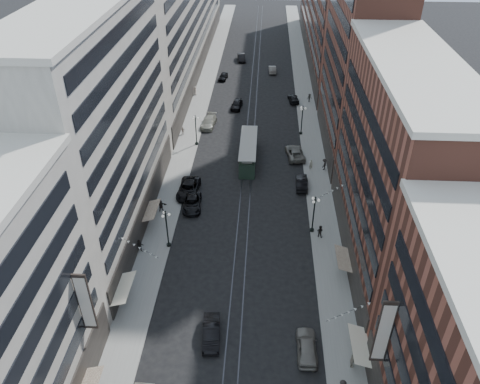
% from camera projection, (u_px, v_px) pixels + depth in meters
% --- Properties ---
extents(ground, '(220.00, 220.00, 0.00)m').
position_uv_depth(ground, '(250.00, 133.00, 85.54)').
color(ground, black).
rests_on(ground, ground).
extents(sidewalk_west, '(4.00, 180.00, 0.15)m').
position_uv_depth(sidewalk_west, '(198.00, 109.00, 94.25)').
color(sidewalk_west, gray).
rests_on(sidewalk_west, ground).
extents(sidewalk_east, '(4.00, 180.00, 0.15)m').
position_uv_depth(sidewalk_east, '(307.00, 111.00, 93.24)').
color(sidewalk_east, gray).
rests_on(sidewalk_east, ground).
extents(rail_west, '(0.12, 180.00, 0.02)m').
position_uv_depth(rail_west, '(249.00, 110.00, 93.82)').
color(rail_west, '#2D2D33').
rests_on(rail_west, ground).
extents(rail_east, '(0.12, 180.00, 0.02)m').
position_uv_depth(rail_east, '(256.00, 110.00, 93.75)').
color(rail_east, '#2D2D33').
rests_on(rail_east, ground).
extents(building_west_mid, '(8.00, 36.00, 28.00)m').
position_uv_depth(building_west_mid, '(102.00, 128.00, 56.16)').
color(building_west_mid, '#ACA598').
rests_on(building_west_mid, ground).
extents(building_west_far, '(8.00, 90.00, 26.00)m').
position_uv_depth(building_west_far, '(184.00, 10.00, 108.67)').
color(building_west_far, '#ACA598').
rests_on(building_west_far, ground).
extents(building_east_mid, '(8.00, 30.00, 24.00)m').
position_uv_depth(building_east_mid, '(395.00, 173.00, 51.62)').
color(building_east_mid, brown).
rests_on(building_east_mid, ground).
extents(building_east_tower, '(8.00, 26.00, 42.00)m').
position_uv_depth(building_east_tower, '(365.00, 22.00, 69.63)').
color(building_east_tower, brown).
rests_on(building_east_tower, ground).
extents(building_east_far, '(8.00, 72.00, 24.00)m').
position_uv_depth(building_east_far, '(327.00, 8.00, 115.10)').
color(building_east_far, brown).
rests_on(building_east_far, ground).
extents(lamppost_sw_far, '(1.03, 1.14, 5.52)m').
position_uv_depth(lamppost_sw_far, '(167.00, 228.00, 57.83)').
color(lamppost_sw_far, black).
rests_on(lamppost_sw_far, sidewalk_west).
extents(lamppost_sw_mid, '(1.03, 1.14, 5.52)m').
position_uv_depth(lamppost_sw_mid, '(196.00, 129.00, 80.10)').
color(lamppost_sw_mid, black).
rests_on(lamppost_sw_mid, sidewalk_west).
extents(lamppost_se_far, '(1.03, 1.14, 5.52)m').
position_uv_depth(lamppost_se_far, '(314.00, 213.00, 60.29)').
color(lamppost_se_far, black).
rests_on(lamppost_se_far, sidewalk_east).
extents(lamppost_se_mid, '(1.03, 1.14, 5.52)m').
position_uv_depth(lamppost_se_mid, '(302.00, 119.00, 83.38)').
color(lamppost_se_mid, black).
rests_on(lamppost_se_mid, sidewalk_east).
extents(streetcar, '(2.68, 12.11, 3.35)m').
position_uv_depth(streetcar, '(248.00, 152.00, 76.65)').
color(streetcar, '#1F3125').
rests_on(streetcar, ground).
extents(car_2, '(2.95, 5.63, 1.51)m').
position_uv_depth(car_2, '(192.00, 203.00, 66.14)').
color(car_2, black).
rests_on(car_2, ground).
extents(car_4, '(2.01, 4.94, 1.68)m').
position_uv_depth(car_4, '(307.00, 347.00, 45.99)').
color(car_4, slate).
rests_on(car_4, ground).
extents(car_5, '(2.07, 4.98, 1.60)m').
position_uv_depth(car_5, '(211.00, 333.00, 47.42)').
color(car_5, black).
rests_on(car_5, ground).
extents(pedestrian_2, '(1.01, 0.76, 1.85)m').
position_uv_depth(pedestrian_2, '(140.00, 246.00, 58.02)').
color(pedestrian_2, black).
rests_on(pedestrian_2, sidewalk_west).
extents(pedestrian_4, '(0.63, 1.09, 1.76)m').
position_uv_depth(pedestrian_4, '(352.00, 360.00, 44.47)').
color(pedestrian_4, '#A59C88').
rests_on(pedestrian_4, sidewalk_east).
extents(car_7, '(3.13, 6.40, 1.75)m').
position_uv_depth(car_7, '(189.00, 189.00, 68.94)').
color(car_7, black).
rests_on(car_7, ground).
extents(car_8, '(2.89, 6.00, 1.69)m').
position_uv_depth(car_8, '(209.00, 122.00, 87.47)').
color(car_8, gray).
rests_on(car_8, ground).
extents(car_9, '(2.19, 4.37, 1.43)m').
position_uv_depth(car_9, '(223.00, 76.00, 107.45)').
color(car_9, black).
rests_on(car_9, ground).
extents(car_10, '(1.77, 4.84, 1.58)m').
position_uv_depth(car_10, '(302.00, 182.00, 70.50)').
color(car_10, black).
rests_on(car_10, ground).
extents(car_11, '(3.50, 6.25, 1.65)m').
position_uv_depth(car_11, '(295.00, 153.00, 77.93)').
color(car_11, '#69665D').
rests_on(car_11, ground).
extents(car_12, '(2.53, 4.98, 1.38)m').
position_uv_depth(car_12, '(293.00, 99.00, 96.98)').
color(car_12, black).
rests_on(car_12, ground).
extents(car_13, '(2.49, 4.98, 1.63)m').
position_uv_depth(car_13, '(237.00, 104.00, 94.24)').
color(car_13, black).
rests_on(car_13, ground).
extents(car_14, '(1.88, 4.77, 1.55)m').
position_uv_depth(car_14, '(272.00, 69.00, 111.23)').
color(car_14, '#66625B').
rests_on(car_14, ground).
extents(pedestrian_5, '(1.67, 1.08, 1.74)m').
position_uv_depth(pedestrian_5, '(161.00, 205.00, 65.20)').
color(pedestrian_5, black).
rests_on(pedestrian_5, sidewalk_west).
extents(pedestrian_6, '(0.89, 0.42, 1.51)m').
position_uv_depth(pedestrian_6, '(183.00, 131.00, 84.45)').
color(pedestrian_6, '#9E9183').
rests_on(pedestrian_6, sidewalk_west).
extents(pedestrian_7, '(0.97, 0.76, 1.76)m').
position_uv_depth(pedestrian_7, '(320.00, 231.00, 60.51)').
color(pedestrian_7, black).
rests_on(pedestrian_7, sidewalk_east).
extents(pedestrian_8, '(0.70, 0.53, 1.73)m').
position_uv_depth(pedestrian_8, '(311.00, 164.00, 74.39)').
color(pedestrian_8, '#ACA68F').
rests_on(pedestrian_8, sidewalk_east).
extents(pedestrian_9, '(1.21, 0.79, 1.74)m').
position_uv_depth(pedestrian_9, '(309.00, 98.00, 96.43)').
color(pedestrian_9, black).
rests_on(pedestrian_9, sidewalk_east).
extents(car_extra_0, '(2.36, 5.26, 1.67)m').
position_uv_depth(car_extra_0, '(241.00, 57.00, 118.18)').
color(car_extra_0, black).
rests_on(car_extra_0, ground).
extents(pedestrian_extra_0, '(0.49, 0.89, 1.82)m').
position_uv_depth(pedestrian_extra_0, '(195.00, 91.00, 99.51)').
color(pedestrian_extra_0, beige).
rests_on(pedestrian_extra_0, sidewalk_west).
extents(pedestrian_extra_2, '(1.02, 1.34, 1.92)m').
position_uv_depth(pedestrian_extra_2, '(324.00, 164.00, 74.27)').
color(pedestrian_extra_2, black).
rests_on(pedestrian_extra_2, sidewalk_east).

